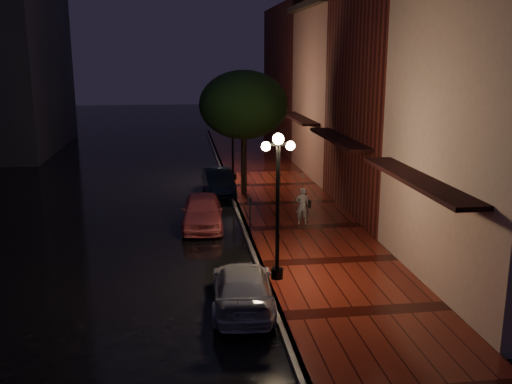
{
  "coord_description": "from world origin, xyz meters",
  "views": [
    {
      "loc": [
        -2.35,
        -20.61,
        6.56
      ],
      "look_at": [
        0.49,
        0.78,
        1.4
      ],
      "focal_mm": 40.0,
      "sensor_mm": 36.0,
      "label": 1
    }
  ],
  "objects_px": {
    "streetlamp_near": "(278,198)",
    "street_tree": "(244,107)",
    "silver_car": "(243,287)",
    "streetlamp_far": "(233,134)",
    "navy_car": "(218,181)",
    "pink_car": "(202,211)",
    "parking_meter": "(250,210)",
    "woman_with_umbrella": "(303,190)"
  },
  "relations": [
    {
      "from": "street_tree",
      "to": "silver_car",
      "type": "relative_size",
      "value": 1.47
    },
    {
      "from": "streetlamp_near",
      "to": "street_tree",
      "type": "xyz_separation_m",
      "value": [
        0.26,
        10.99,
        1.64
      ]
    },
    {
      "from": "silver_car",
      "to": "woman_with_umbrella",
      "type": "xyz_separation_m",
      "value": [
        3.11,
        6.93,
        0.93
      ]
    },
    {
      "from": "street_tree",
      "to": "pink_car",
      "type": "distance_m",
      "value": 6.56
    },
    {
      "from": "woman_with_umbrella",
      "to": "street_tree",
      "type": "bearing_deg",
      "value": -60.39
    },
    {
      "from": "streetlamp_near",
      "to": "pink_car",
      "type": "distance_m",
      "value": 6.57
    },
    {
      "from": "street_tree",
      "to": "navy_car",
      "type": "height_order",
      "value": "street_tree"
    },
    {
      "from": "streetlamp_near",
      "to": "streetlamp_far",
      "type": "xyz_separation_m",
      "value": [
        0.0,
        14.0,
        0.0
      ]
    },
    {
      "from": "streetlamp_near",
      "to": "woman_with_umbrella",
      "type": "relative_size",
      "value": 2.11
    },
    {
      "from": "streetlamp_near",
      "to": "street_tree",
      "type": "distance_m",
      "value": 11.12
    },
    {
      "from": "silver_car",
      "to": "parking_meter",
      "type": "xyz_separation_m",
      "value": [
        0.99,
        6.45,
        0.34
      ]
    },
    {
      "from": "streetlamp_near",
      "to": "navy_car",
      "type": "bearing_deg",
      "value": 94.71
    },
    {
      "from": "streetlamp_near",
      "to": "pink_car",
      "type": "bearing_deg",
      "value": 108.15
    },
    {
      "from": "silver_car",
      "to": "streetlamp_near",
      "type": "bearing_deg",
      "value": -123.2
    },
    {
      "from": "streetlamp_near",
      "to": "streetlamp_far",
      "type": "height_order",
      "value": "same"
    },
    {
      "from": "streetlamp_far",
      "to": "navy_car",
      "type": "height_order",
      "value": "streetlamp_far"
    },
    {
      "from": "silver_car",
      "to": "navy_car",
      "type": "bearing_deg",
      "value": -86.63
    },
    {
      "from": "street_tree",
      "to": "pink_car",
      "type": "relative_size",
      "value": 1.5
    },
    {
      "from": "streetlamp_far",
      "to": "street_tree",
      "type": "relative_size",
      "value": 0.74
    },
    {
      "from": "streetlamp_near",
      "to": "pink_car",
      "type": "relative_size",
      "value": 1.11
    },
    {
      "from": "pink_car",
      "to": "streetlamp_near",
      "type": "bearing_deg",
      "value": -69.49
    },
    {
      "from": "street_tree",
      "to": "navy_car",
      "type": "bearing_deg",
      "value": 155.78
    },
    {
      "from": "pink_car",
      "to": "street_tree",
      "type": "bearing_deg",
      "value": 68.59
    },
    {
      "from": "pink_car",
      "to": "navy_car",
      "type": "bearing_deg",
      "value": 82.13
    },
    {
      "from": "parking_meter",
      "to": "woman_with_umbrella",
      "type": "bearing_deg",
      "value": 9.31
    },
    {
      "from": "street_tree",
      "to": "silver_car",
      "type": "distance_m",
      "value": 13.14
    },
    {
      "from": "silver_car",
      "to": "parking_meter",
      "type": "bearing_deg",
      "value": -94.32
    },
    {
      "from": "woman_with_umbrella",
      "to": "parking_meter",
      "type": "height_order",
      "value": "woman_with_umbrella"
    },
    {
      "from": "pink_car",
      "to": "parking_meter",
      "type": "relative_size",
      "value": 3.08
    },
    {
      "from": "silver_car",
      "to": "woman_with_umbrella",
      "type": "distance_m",
      "value": 7.65
    },
    {
      "from": "woman_with_umbrella",
      "to": "silver_car",
      "type": "bearing_deg",
      "value": 78.99
    },
    {
      "from": "silver_car",
      "to": "streetlamp_far",
      "type": "bearing_deg",
      "value": -89.96
    },
    {
      "from": "streetlamp_near",
      "to": "navy_car",
      "type": "xyz_separation_m",
      "value": [
        -0.95,
        11.53,
        -1.98
      ]
    },
    {
      "from": "streetlamp_far",
      "to": "pink_car",
      "type": "bearing_deg",
      "value": -103.67
    },
    {
      "from": "streetlamp_near",
      "to": "silver_car",
      "type": "relative_size",
      "value": 1.09
    },
    {
      "from": "streetlamp_near",
      "to": "woman_with_umbrella",
      "type": "bearing_deg",
      "value": 70.4
    },
    {
      "from": "streetlamp_far",
      "to": "pink_car",
      "type": "relative_size",
      "value": 1.11
    },
    {
      "from": "streetlamp_far",
      "to": "woman_with_umbrella",
      "type": "relative_size",
      "value": 2.11
    },
    {
      "from": "woman_with_umbrella",
      "to": "parking_meter",
      "type": "bearing_deg",
      "value": 25.88
    },
    {
      "from": "streetlamp_far",
      "to": "parking_meter",
      "type": "relative_size",
      "value": 3.42
    },
    {
      "from": "streetlamp_far",
      "to": "navy_car",
      "type": "xyz_separation_m",
      "value": [
        -0.95,
        -2.47,
        -1.98
      ]
    },
    {
      "from": "navy_car",
      "to": "parking_meter",
      "type": "xyz_separation_m",
      "value": [
        0.75,
        -6.63,
        0.3
      ]
    }
  ]
}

